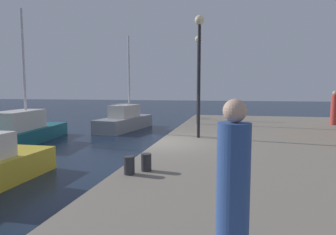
{
  "coord_description": "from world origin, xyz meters",
  "views": [
    {
      "loc": [
        2.55,
        -10.09,
        2.67
      ],
      "look_at": [
        -0.51,
        4.13,
        1.26
      ],
      "focal_mm": 31.11,
      "sensor_mm": 36.0,
      "label": 1
    }
  ],
  "objects": [
    {
      "name": "bollard_center",
      "position": [
        0.5,
        8.87,
        1.0
      ],
      "size": [
        0.24,
        0.24,
        0.4
      ],
      "primitive_type": "cylinder",
      "color": "#2D2D33",
      "rests_on": "quay_dock"
    },
    {
      "name": "sailboat_grey",
      "position": [
        -4.3,
        8.08,
        0.63
      ],
      "size": [
        2.42,
        5.42,
        6.24
      ],
      "color": "gray",
      "rests_on": "ground"
    },
    {
      "name": "bollard_north",
      "position": [
        0.39,
        -4.12,
        1.0
      ],
      "size": [
        0.24,
        0.24,
        0.4
      ],
      "primitive_type": "cylinder",
      "color": "#2D2D33",
      "rests_on": "quay_dock"
    },
    {
      "name": "person_far_corner",
      "position": [
        2.59,
        -7.13,
        1.63
      ],
      "size": [
        0.34,
        0.34,
        1.78
      ],
      "color": "#2D4C8C",
      "rests_on": "quay_dock"
    },
    {
      "name": "lamp_post_mid_promenade",
      "position": [
        0.82,
        5.64,
        3.98
      ],
      "size": [
        0.36,
        0.36,
        4.71
      ],
      "color": "black",
      "rests_on": "quay_dock"
    },
    {
      "name": "lamp_post_near_edge",
      "position": [
        1.35,
        1.13,
        3.94
      ],
      "size": [
        0.36,
        0.36,
        4.65
      ],
      "color": "black",
      "rests_on": "quay_dock"
    },
    {
      "name": "ground_plane",
      "position": [
        0.0,
        0.0,
        0.0
      ],
      "size": [
        120.0,
        120.0,
        0.0
      ],
      "primitive_type": "plane",
      "color": "#162338"
    },
    {
      "name": "bollard_south",
      "position": [
        0.68,
        -3.78,
        1.0
      ],
      "size": [
        0.24,
        0.24,
        0.4
      ],
      "primitive_type": "cylinder",
      "color": "#2D2D33",
      "rests_on": "quay_dock"
    },
    {
      "name": "sailboat_teal",
      "position": [
        -7.54,
        2.19,
        0.61
      ],
      "size": [
        2.72,
        6.93,
        6.64
      ],
      "color": "#19606B",
      "rests_on": "ground"
    },
    {
      "name": "person_mid_promenade",
      "position": [
        7.9,
        6.71,
        1.65
      ],
      "size": [
        0.34,
        0.34,
        1.8
      ],
      "color": "#B23833",
      "rests_on": "quay_dock"
    }
  ]
}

